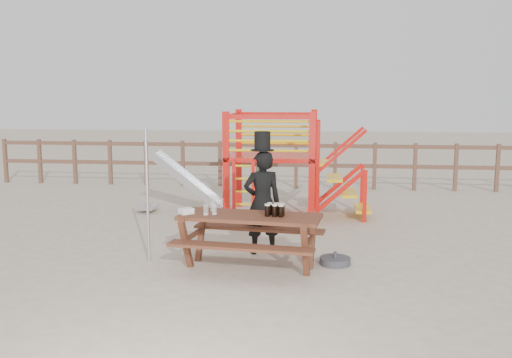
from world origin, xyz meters
name	(u,v)px	position (x,y,z in m)	size (l,w,h in m)	color
ground	(235,268)	(0.00, 0.00, 0.00)	(60.00, 60.00, 0.00)	#C6B39A
back_fence	(277,160)	(0.00, 7.00, 0.74)	(15.09, 0.09, 1.20)	brown
playground_fort	(269,162)	(0.12, 3.58, 1.07)	(4.71, 1.84, 2.10)	red
picnic_table	(250,235)	(0.21, 0.03, 0.48)	(2.09, 1.56, 0.76)	brown
man_with_hat	(262,200)	(0.30, 0.79, 0.84)	(0.67, 0.55, 1.87)	black
metal_pole	(147,196)	(-1.28, 0.14, 0.98)	(0.04, 0.04, 1.95)	#B2B2B7
parasol_base	(335,261)	(1.40, 0.33, 0.05)	(0.44, 0.44, 0.19)	#3A3A3F
paper_bag	(186,211)	(-0.68, 0.01, 0.80)	(0.18, 0.14, 0.08)	white
stout_pints	(275,210)	(0.57, 0.02, 0.84)	(0.27, 0.20, 0.17)	black
empty_glasses	(211,209)	(-0.35, 0.07, 0.82)	(0.18, 0.34, 0.15)	silver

